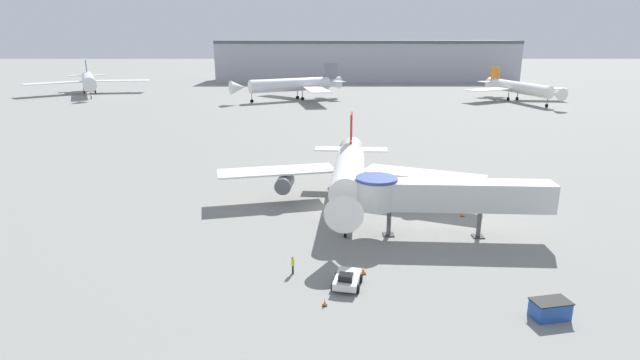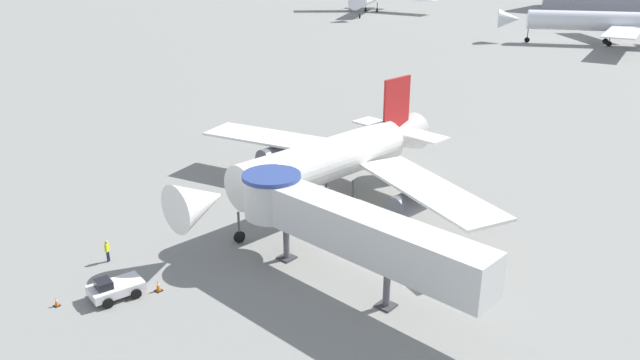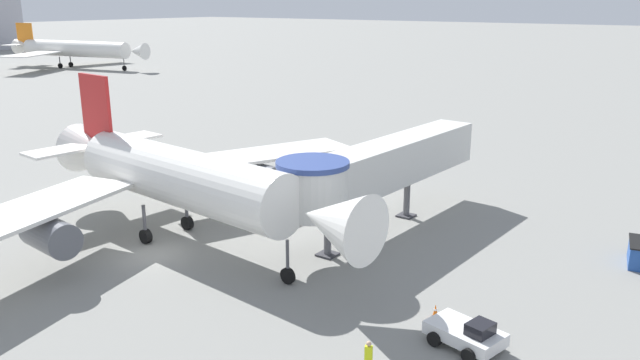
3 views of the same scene
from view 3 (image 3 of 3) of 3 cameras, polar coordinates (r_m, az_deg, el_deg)
The scene contains 8 objects.
ground_plane at distance 38.52m, azimuth -15.03°, elevation -6.63°, with size 800.00×800.00×0.00m, color gray.
main_airplane at distance 38.84m, azimuth -12.92°, elevation 0.15°, with size 32.11×26.20×9.74m.
jet_bridge at distance 39.44m, azimuth 5.04°, elevation 1.11°, with size 19.19×4.23×6.04m.
pushback_tug_white at distance 28.51m, azimuth 13.27°, elevation -13.50°, with size 2.66×3.57×1.40m.
traffic_cone_near_nose at distance 30.59m, azimuth 10.50°, elevation -11.77°, with size 0.45×0.45×0.74m.
traffic_cone_starboard_wing at distance 46.88m, azimuth 1.56°, elevation -1.55°, with size 0.39×0.39×0.64m.
ground_crew_marshaller at distance 25.76m, azimuth 4.46°, elevation -15.80°, with size 0.29×0.35×1.61m.
background_jet_orange_tail at distance 151.03m, azimuth -21.69°, elevation 11.09°, with size 33.21×36.57×9.62m.
Camera 3 is at (-21.96, -28.12, 14.52)m, focal length 35.00 mm.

